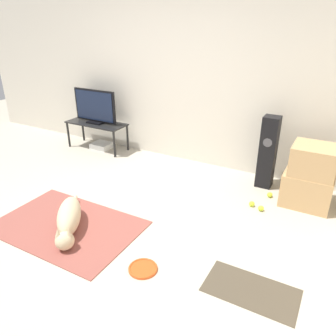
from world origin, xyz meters
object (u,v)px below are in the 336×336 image
(dog, at_px, (69,219))
(tennis_ball_loose_on_carpet, at_px, (270,195))
(game_console, at_px, (102,146))
(tv_stand, at_px, (97,126))
(tennis_ball_near_speaker, at_px, (261,208))
(floor_speaker, at_px, (268,152))
(frisbee, at_px, (143,268))
(tv, at_px, (95,107))
(cardboard_box_lower, at_px, (307,188))
(tennis_ball_by_boxes, at_px, (252,204))
(cardboard_box_upper, at_px, (314,160))

(dog, relative_size, tennis_ball_loose_on_carpet, 12.73)
(dog, bearing_deg, game_console, 121.36)
(tv_stand, height_order, tennis_ball_near_speaker, tv_stand)
(floor_speaker, bearing_deg, tv_stand, 179.92)
(tennis_ball_loose_on_carpet, bearing_deg, tennis_ball_near_speaker, -92.20)
(frisbee, relative_size, tennis_ball_near_speaker, 3.99)
(tennis_ball_loose_on_carpet, relative_size, game_console, 0.21)
(frisbee, xyz_separation_m, tv, (-2.31, 2.16, 0.71))
(frisbee, distance_m, tennis_ball_near_speaker, 1.64)
(frisbee, bearing_deg, cardboard_box_lower, 60.63)
(tennis_ball_loose_on_carpet, height_order, game_console, game_console)
(cardboard_box_lower, relative_size, game_console, 1.73)
(tv_stand, bearing_deg, tennis_ball_by_boxes, -12.18)
(tennis_ball_by_boxes, bearing_deg, frisbee, -109.67)
(floor_speaker, distance_m, tennis_ball_loose_on_carpet, 0.55)
(cardboard_box_lower, xyz_separation_m, floor_speaker, (-0.55, 0.22, 0.28))
(game_console, bearing_deg, tennis_ball_by_boxes, -12.91)
(tv_stand, xyz_separation_m, game_console, (0.05, 0.03, -0.35))
(dog, height_order, frisbee, dog)
(cardboard_box_lower, distance_m, tv_stand, 3.41)
(cardboard_box_lower, distance_m, floor_speaker, 0.65)
(cardboard_box_lower, bearing_deg, tennis_ball_loose_on_carpet, -170.11)
(frisbee, distance_m, tv, 3.24)
(tv, distance_m, tennis_ball_near_speaker, 3.13)
(frisbee, height_order, floor_speaker, floor_speaker)
(cardboard_box_lower, bearing_deg, tennis_ball_near_speaker, -133.25)
(dog, height_order, game_console, dog)
(cardboard_box_lower, bearing_deg, floor_speaker, 158.71)
(tennis_ball_near_speaker, bearing_deg, cardboard_box_upper, 44.34)
(dog, xyz_separation_m, floor_speaker, (1.55, 2.02, 0.33))
(floor_speaker, distance_m, tv, 2.86)
(cardboard_box_lower, height_order, tv_stand, tv_stand)
(cardboard_box_upper, height_order, game_console, cardboard_box_upper)
(cardboard_box_lower, xyz_separation_m, tennis_ball_by_boxes, (-0.54, -0.40, -0.17))
(tennis_ball_near_speaker, xyz_separation_m, tennis_ball_loose_on_carpet, (0.01, 0.37, 0.00))
(tv, bearing_deg, tennis_ball_by_boxes, -12.24)
(tennis_ball_near_speaker, bearing_deg, game_console, 166.73)
(tv_stand, bearing_deg, tennis_ball_near_speaker, -12.57)
(tv_stand, xyz_separation_m, tv, (0.00, 0.00, 0.33))
(tennis_ball_by_boxes, xyz_separation_m, tennis_ball_near_speaker, (0.12, -0.05, 0.00))
(tv_stand, distance_m, tennis_ball_loose_on_carpet, 3.03)
(cardboard_box_lower, relative_size, tennis_ball_loose_on_carpet, 8.37)
(dog, height_order, tv, tv)
(cardboard_box_lower, bearing_deg, dog, -139.29)
(tv, relative_size, game_console, 2.52)
(frisbee, relative_size, cardboard_box_upper, 0.53)
(frisbee, xyz_separation_m, tv_stand, (-2.31, 2.16, 0.39))
(dog, relative_size, game_console, 2.64)
(cardboard_box_upper, height_order, tennis_ball_loose_on_carpet, cardboard_box_upper)
(floor_speaker, bearing_deg, cardboard_box_lower, -21.29)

